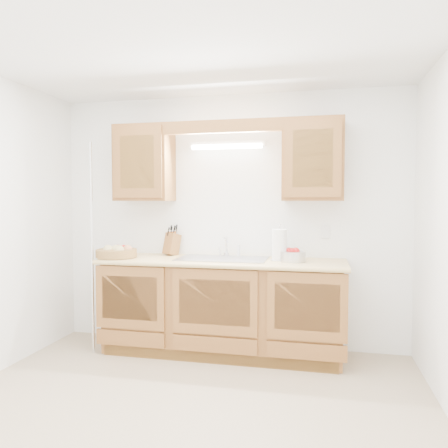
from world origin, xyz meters
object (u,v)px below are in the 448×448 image
(knife_block, at_px, (172,244))
(paper_towel, at_px, (279,245))
(fruit_basket, at_px, (117,252))
(apple_bowl, at_px, (292,255))

(knife_block, distance_m, paper_towel, 1.13)
(fruit_basket, bearing_deg, knife_block, 34.39)
(fruit_basket, distance_m, apple_bowl, 1.69)
(fruit_basket, distance_m, paper_towel, 1.57)
(fruit_basket, bearing_deg, paper_towel, 3.75)
(apple_bowl, bearing_deg, fruit_basket, -176.62)
(knife_block, bearing_deg, fruit_basket, -121.78)
(apple_bowl, bearing_deg, knife_block, 170.14)
(paper_towel, bearing_deg, fruit_basket, -176.25)
(fruit_basket, xyz_separation_m, apple_bowl, (1.68, 0.10, 0.00))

